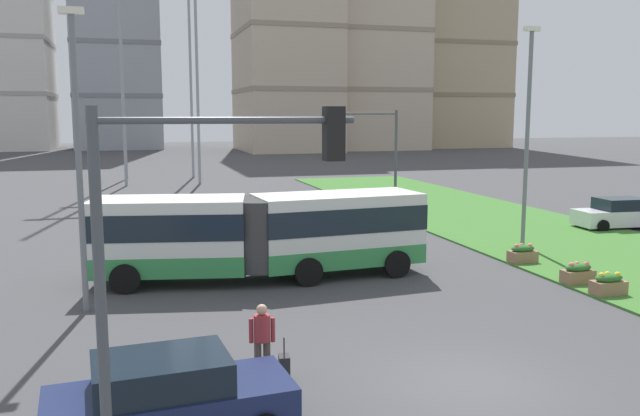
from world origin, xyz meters
The scene contains 17 objects.
ground_plane centered at (0.00, 0.00, 0.00)m, with size 260.00×260.00×0.00m, color #424244.
grass_median centered at (12.10, 10.00, 0.04)m, with size 10.00×70.00×0.08m, color #3D752D.
articulated_bus centered at (-2.64, 10.43, 1.65)m, with size 12.05×3.65×3.00m.
car_white_van centered at (17.14, 15.66, 0.75)m, with size 4.50×2.24×1.58m.
car_maroon_sedan centered at (-6.04, 21.52, 0.75)m, with size 4.40×2.03×1.58m.
car_navy_sedan centered at (-6.54, -0.74, 0.75)m, with size 4.52×2.29×1.58m.
pedestrian_crossing centered at (-4.39, 1.45, 1.00)m, with size 0.58×0.36×1.74m.
rolling_suitcase centered at (-3.94, 1.25, 0.31)m, with size 0.29×0.39×0.97m.
flower_planter_1 centered at (7.70, 4.98, 0.43)m, with size 1.10×0.56×0.74m.
flower_planter_2 centered at (7.70, 6.50, 0.43)m, with size 1.10×0.56×0.74m.
flower_planter_3 centered at (7.70, 9.86, 0.43)m, with size 1.10×0.56×0.74m.
traffic_light_near_left centered at (-6.29, -3.00, 4.12)m, with size 3.75×0.28×5.99m.
traffic_light_far_right centered at (5.92, 22.00, 4.21)m, with size 4.26×0.28×6.09m.
streetlight_left centered at (-8.50, 8.02, 4.88)m, with size 0.70×0.28×8.88m.
streetlight_median centered at (9.60, 12.76, 5.24)m, with size 0.70×0.28×9.58m.
apartment_tower_centre centered at (17.36, 92.52, 23.20)m, with size 14.65×19.79×46.36m.
apartment_tower_eastcentre centered at (29.47, 95.17, 23.63)m, with size 21.87×18.78×47.22m.
Camera 1 is at (-7.01, -12.29, 5.88)m, focal length 36.78 mm.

